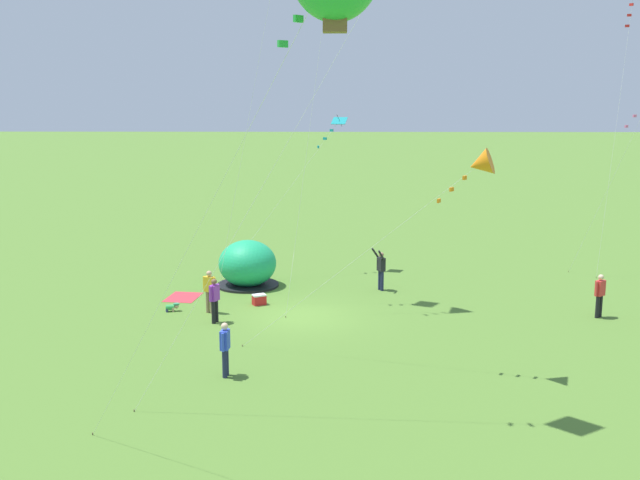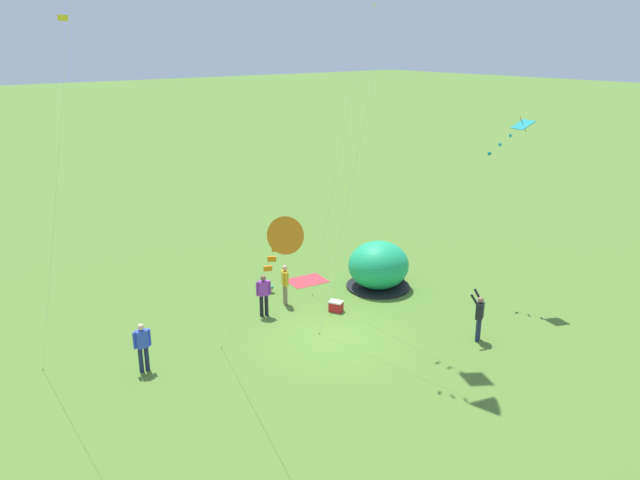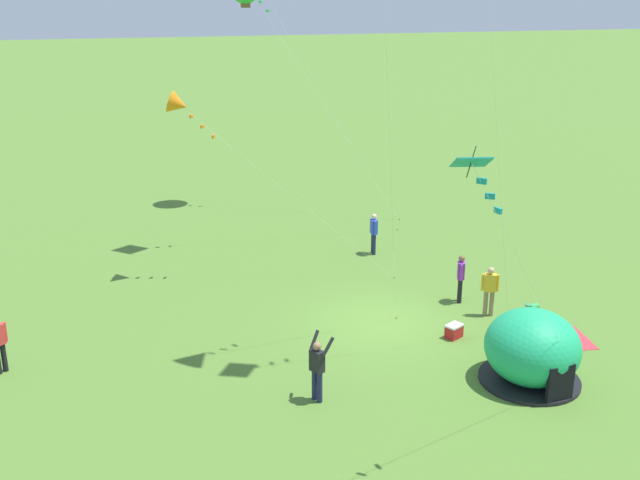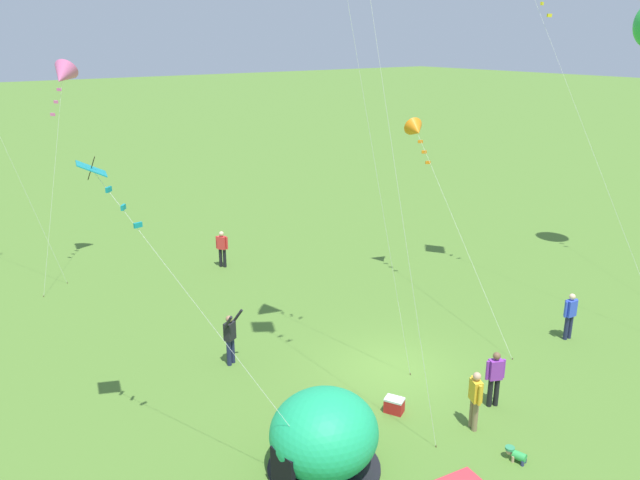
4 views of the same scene
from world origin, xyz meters
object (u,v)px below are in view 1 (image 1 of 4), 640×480
(kite_red, at_px, (632,5))
(kite_orange, at_px, (480,164))
(person_near_tent, at_px, (215,298))
(person_watching_sky, at_px, (209,289))
(popup_tent, at_px, (247,264))
(person_strolling, at_px, (600,293))
(person_center_field, at_px, (225,347))
(person_arms_raised, at_px, (381,268))
(toddler_crawling, at_px, (172,307))
(kite_teal, at_px, (333,129))
(cooler_box, at_px, (259,299))

(kite_red, relative_size, kite_orange, 1.71)
(person_near_tent, xyz_separation_m, person_watching_sky, (-1.32, -0.41, 0.00))
(popup_tent, bearing_deg, person_watching_sky, -13.31)
(kite_red, xyz_separation_m, kite_orange, (15.60, -10.02, -6.28))
(person_strolling, xyz_separation_m, person_center_field, (6.48, -13.64, 0.00))
(kite_red, bearing_deg, person_center_field, -47.82)
(person_arms_raised, bearing_deg, person_center_field, -27.30)
(toddler_crawling, height_order, person_near_tent, person_near_tent)
(popup_tent, bearing_deg, person_arms_raised, 83.72)
(toddler_crawling, relative_size, person_arms_raised, 0.29)
(person_strolling, distance_m, kite_teal, 14.44)
(kite_teal, bearing_deg, person_strolling, 52.08)
(kite_teal, xyz_separation_m, kite_red, (-1.43, 14.36, 5.85))
(person_near_tent, bearing_deg, person_strolling, 93.74)
(kite_teal, bearing_deg, popup_tent, -48.40)
(toddler_crawling, bearing_deg, cooler_box, 106.86)
(person_center_field, xyz_separation_m, kite_orange, (-0.38, 7.61, 5.55))
(person_near_tent, height_order, kite_teal, kite_teal)
(cooler_box, relative_size, person_arms_raised, 0.34)
(toddler_crawling, bearing_deg, person_watching_sky, 83.33)
(cooler_box, height_order, person_strolling, person_strolling)
(popup_tent, xyz_separation_m, cooler_box, (3.10, 0.82, -0.78))
(kite_red, bearing_deg, toddler_crawling, -66.66)
(person_center_field, relative_size, kite_red, 0.13)
(popup_tent, relative_size, person_watching_sky, 1.63)
(popup_tent, distance_m, cooler_box, 3.30)
(popup_tent, height_order, cooler_box, popup_tent)
(person_near_tent, relative_size, person_center_field, 1.00)
(person_strolling, bearing_deg, popup_tent, -108.12)
(person_near_tent, bearing_deg, kite_orange, 59.77)
(person_center_field, height_order, kite_orange, kite_orange)
(toddler_crawling, xyz_separation_m, person_arms_raised, (-3.47, 8.56, 0.82))
(person_near_tent, bearing_deg, person_arms_raised, 126.96)
(cooler_box, relative_size, person_center_field, 0.37)
(cooler_box, xyz_separation_m, person_arms_raised, (-2.44, 5.17, 0.78))
(person_center_field, bearing_deg, person_near_tent, -167.81)
(person_arms_raised, relative_size, person_center_field, 1.10)
(person_watching_sky, bearing_deg, kite_red, 115.45)
(cooler_box, height_order, person_watching_sky, person_watching_sky)
(toddler_crawling, bearing_deg, person_strolling, 88.20)
(person_watching_sky, relative_size, person_strolling, 1.00)
(popup_tent, xyz_separation_m, person_near_tent, (5.62, -0.61, -0.03))
(popup_tent, bearing_deg, person_near_tent, -6.20)
(toddler_crawling, distance_m, person_strolling, 16.83)
(person_watching_sky, bearing_deg, popup_tent, 166.69)
(person_strolling, height_order, kite_red, kite_red)
(toddler_crawling, xyz_separation_m, kite_orange, (6.63, 10.77, 6.33))
(cooler_box, bearing_deg, popup_tent, -165.15)
(toddler_crawling, bearing_deg, kite_teal, 139.57)
(person_strolling, height_order, kite_teal, kite_teal)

